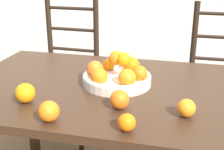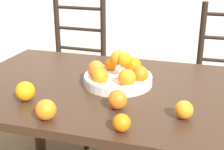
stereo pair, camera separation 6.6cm
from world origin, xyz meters
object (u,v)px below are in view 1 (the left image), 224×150
(orange_loose_1, at_px, (127,122))
(orange_loose_3, at_px, (25,93))
(orange_loose_2, at_px, (120,100))
(chair_right, at_px, (220,87))
(fruit_bowl, at_px, (117,75))
(orange_loose_4, at_px, (186,108))
(chair_left, at_px, (67,74))
(orange_loose_0, at_px, (49,111))

(orange_loose_1, distance_m, orange_loose_3, 0.46)
(orange_loose_2, distance_m, chair_right, 1.11)
(orange_loose_1, relative_size, orange_loose_3, 0.77)
(orange_loose_3, bearing_deg, orange_loose_1, -15.69)
(orange_loose_1, xyz_separation_m, orange_loose_2, (-0.06, 0.16, 0.01))
(orange_loose_1, xyz_separation_m, chair_right, (0.42, 1.12, -0.28))
(fruit_bowl, bearing_deg, orange_loose_1, -72.98)
(orange_loose_1, height_order, chair_right, chair_right)
(fruit_bowl, height_order, orange_loose_2, fruit_bowl)
(orange_loose_3, bearing_deg, fruit_bowl, 41.47)
(fruit_bowl, relative_size, orange_loose_4, 4.65)
(chair_right, bearing_deg, orange_loose_3, -131.18)
(orange_loose_3, distance_m, chair_left, 1.06)
(orange_loose_2, relative_size, chair_right, 0.08)
(orange_loose_1, bearing_deg, orange_loose_2, 110.41)
(orange_loose_2, height_order, chair_left, chair_left)
(chair_left, xyz_separation_m, chair_right, (1.09, 0.00, 0.00))
(fruit_bowl, height_order, orange_loose_1, fruit_bowl)
(fruit_bowl, height_order, orange_loose_4, fruit_bowl)
(orange_loose_1, xyz_separation_m, chair_left, (-0.67, 1.12, -0.28))
(orange_loose_4, bearing_deg, orange_loose_2, 178.42)
(chair_left, bearing_deg, orange_loose_2, -54.89)
(orange_loose_0, distance_m, orange_loose_4, 0.50)
(chair_left, bearing_deg, fruit_bowl, -49.94)
(orange_loose_1, height_order, chair_left, chair_left)
(orange_loose_0, height_order, chair_right, chair_right)
(orange_loose_1, bearing_deg, orange_loose_3, 164.31)
(orange_loose_0, relative_size, chair_left, 0.08)
(fruit_bowl, distance_m, chair_left, 0.94)
(orange_loose_0, xyz_separation_m, orange_loose_3, (-0.16, 0.12, 0.00))
(fruit_bowl, distance_m, orange_loose_3, 0.43)
(orange_loose_0, height_order, orange_loose_4, orange_loose_0)
(orange_loose_4, bearing_deg, fruit_bowl, 141.45)
(orange_loose_1, bearing_deg, chair_left, 120.88)
(orange_loose_3, bearing_deg, orange_loose_4, 2.52)
(orange_loose_0, bearing_deg, chair_right, 57.89)
(orange_loose_1, distance_m, orange_loose_2, 0.17)
(orange_loose_0, bearing_deg, orange_loose_2, 35.12)
(orange_loose_1, distance_m, chair_left, 1.33)
(orange_loose_0, bearing_deg, orange_loose_3, 142.31)
(orange_loose_0, distance_m, chair_left, 1.22)
(orange_loose_2, height_order, orange_loose_4, orange_loose_2)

